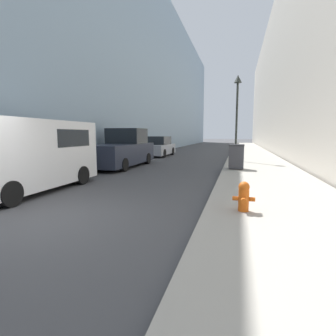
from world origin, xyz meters
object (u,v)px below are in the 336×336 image
object	(u,v)px
trash_bin	(236,156)
white_van	(28,153)
lamppost	(237,103)
pickup_truck	(121,150)
parked_sedan_near	(158,147)
fire_hydrant	(244,196)

from	to	relation	value
trash_bin	white_van	distance (m)	8.48
lamppost	pickup_truck	xyz separation A→B (m)	(-5.99, -3.28, -2.69)
trash_bin	white_van	size ratio (longest dim) A/B	0.24
trash_bin	parked_sedan_near	xyz separation A→B (m)	(-6.21, 7.86, -0.00)
lamppost	pickup_truck	distance (m)	7.34
trash_bin	parked_sedan_near	world-z (taller)	parked_sedan_near
fire_hydrant	parked_sedan_near	bearing A→B (deg)	113.49
white_van	parked_sedan_near	xyz separation A→B (m)	(-0.15, 13.77, -0.47)
fire_hydrant	lamppost	bearing A→B (deg)	91.51
pickup_truck	white_van	bearing A→B (deg)	-90.00
white_van	pickup_truck	bearing A→B (deg)	90.00
fire_hydrant	white_van	bearing A→B (deg)	170.87
fire_hydrant	pickup_truck	bearing A→B (deg)	129.70
fire_hydrant	white_van	distance (m)	6.40
white_van	pickup_truck	distance (m)	6.56
white_van	fire_hydrant	bearing A→B (deg)	-9.13
trash_bin	white_van	xyz separation A→B (m)	(-6.07, -5.91, 0.46)
fire_hydrant	trash_bin	bearing A→B (deg)	91.78
lamppost	pickup_truck	size ratio (longest dim) A/B	0.95
fire_hydrant	white_van	xyz separation A→B (m)	(-6.28, 1.01, 0.72)
fire_hydrant	parked_sedan_near	xyz separation A→B (m)	(-6.42, 14.78, 0.25)
fire_hydrant	pickup_truck	xyz separation A→B (m)	(-6.28, 7.57, 0.40)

